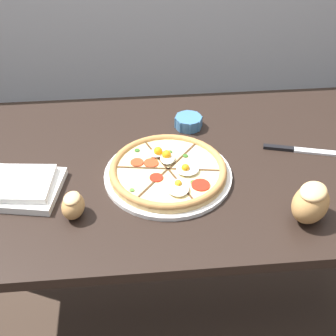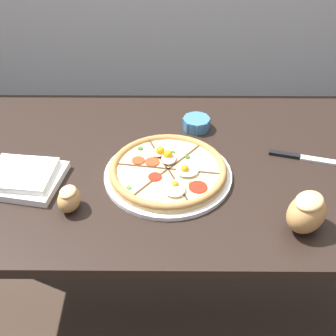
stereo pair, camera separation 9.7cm
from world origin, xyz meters
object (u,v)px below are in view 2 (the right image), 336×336
pizza (168,171)px  bread_piece_mid (307,212)px  ramekin_bowl (196,123)px  knife_main (305,158)px  napkin_folded (23,177)px  bread_piece_near (69,199)px  dining_table (158,191)px

pizza → bread_piece_mid: 0.37m
ramekin_bowl → knife_main: size_ratio=0.42×
knife_main → bread_piece_mid: bearing=-88.4°
napkin_folded → knife_main: (0.77, 0.11, -0.01)m
napkin_folded → bread_piece_near: 0.18m
napkin_folded → bread_piece_mid: (0.70, -0.16, 0.04)m
napkin_folded → bread_piece_near: (0.14, -0.10, 0.02)m
bread_piece_near → bread_piece_mid: bread_piece_mid is taller
dining_table → pizza: bearing=-60.9°
bread_piece_near → dining_table: bearing=39.8°
bread_piece_mid → knife_main: 0.28m
napkin_folded → pizza: bearing=3.6°
pizza → napkin_folded: 0.38m
ramekin_bowl → bread_piece_mid: bearing=-60.9°
knife_main → napkin_folded: bearing=-157.1°
napkin_folded → knife_main: napkin_folded is taller
dining_table → knife_main: knife_main is taller
napkin_folded → dining_table: bearing=12.0°
dining_table → bread_piece_mid: bread_piece_mid is taller
napkin_folded → bread_piece_mid: bread_piece_mid is taller
ramekin_bowl → bread_piece_near: (-0.33, -0.36, 0.01)m
pizza → bread_piece_near: bearing=-152.4°
pizza → ramekin_bowl: (0.08, 0.24, 0.00)m
ramekin_bowl → knife_main: (0.30, -0.15, -0.02)m
dining_table → knife_main: 0.43m
pizza → ramekin_bowl: pizza is taller
dining_table → knife_main: (0.41, 0.03, 0.10)m
ramekin_bowl → bread_piece_mid: bread_piece_mid is taller
dining_table → pizza: (0.03, -0.05, 0.11)m
napkin_folded → bread_piece_near: size_ratio=2.78×
pizza → bread_piece_mid: (0.32, -0.19, 0.03)m
bread_piece_near → knife_main: (0.63, 0.21, -0.03)m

